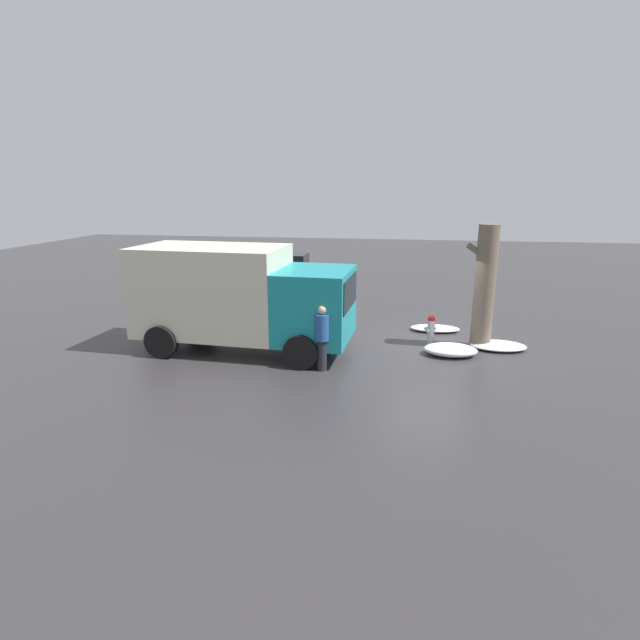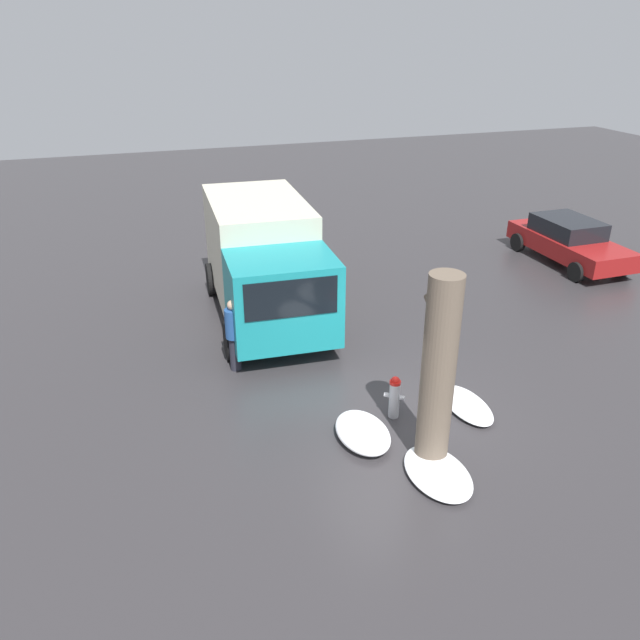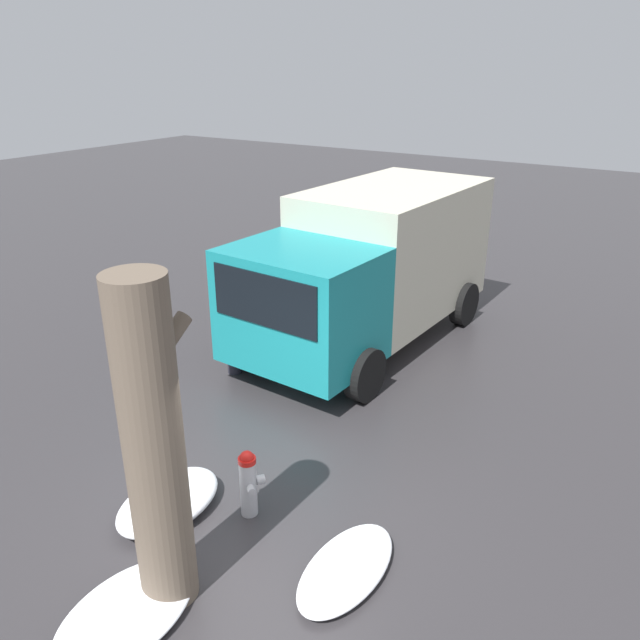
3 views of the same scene
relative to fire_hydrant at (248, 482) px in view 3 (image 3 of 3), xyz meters
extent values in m
plane|color=#333033|center=(0.00, 0.00, -0.46)|extent=(60.00, 60.00, 0.00)
cylinder|color=#B7B7BC|center=(0.00, 0.00, -0.09)|extent=(0.21, 0.21, 0.75)
cylinder|color=red|center=(0.00, 0.00, 0.32)|extent=(0.22, 0.22, 0.06)
sphere|color=red|center=(0.00, 0.00, 0.35)|extent=(0.18, 0.18, 0.18)
cylinder|color=#B7B7BC|center=(0.12, -0.09, 0.00)|extent=(0.15, 0.15, 0.11)
cylinder|color=#B7B7BC|center=(0.09, 0.12, 0.00)|extent=(0.13, 0.13, 0.09)
cylinder|color=#B7B7BC|center=(-0.10, -0.12, 0.00)|extent=(0.13, 0.13, 0.09)
cylinder|color=#6B5B4C|center=(-1.41, -0.07, 1.29)|extent=(0.58, 0.58, 3.51)
cylinder|color=#6B5B4C|center=(-1.15, -0.07, 2.28)|extent=(0.66, 0.16, 0.53)
cube|color=teal|center=(3.19, 1.37, 0.95)|extent=(2.02, 2.49, 1.92)
cube|color=black|center=(2.23, 1.42, 1.33)|extent=(0.14, 2.01, 0.84)
cube|color=beige|center=(6.16, 1.20, 1.22)|extent=(4.19, 2.61, 2.46)
cylinder|color=black|center=(3.22, 0.17, -0.01)|extent=(0.91, 0.33, 0.90)
cylinder|color=black|center=(3.35, 2.56, -0.01)|extent=(0.91, 0.33, 0.90)
cylinder|color=black|center=(7.11, -0.04, -0.01)|extent=(0.91, 0.33, 0.90)
cylinder|color=black|center=(7.24, 2.34, -0.01)|extent=(0.91, 0.33, 0.90)
cylinder|color=#23232D|center=(2.80, 2.57, -0.06)|extent=(0.25, 0.25, 0.80)
cylinder|color=#234C8C|center=(2.80, 2.57, 0.67)|extent=(0.36, 0.36, 0.66)
sphere|color=tan|center=(2.80, 2.57, 1.11)|extent=(0.22, 0.22, 0.22)
ellipsoid|color=white|center=(-0.22, -1.50, -0.37)|extent=(1.55, 0.78, 0.17)
ellipsoid|color=white|center=(-0.51, 0.86, -0.31)|extent=(1.45, 0.95, 0.31)
ellipsoid|color=white|center=(-1.91, 0.04, -0.37)|extent=(1.57, 1.02, 0.18)
camera|label=1|loc=(0.89, 14.31, 4.06)|focal=28.00mm
camera|label=2|loc=(-9.28, 4.59, 6.55)|focal=35.00mm
camera|label=3|loc=(-4.72, -4.05, 4.70)|focal=35.00mm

